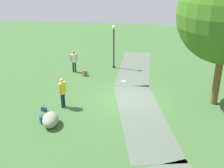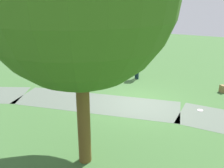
% 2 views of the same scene
% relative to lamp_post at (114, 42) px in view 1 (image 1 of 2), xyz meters
% --- Properties ---
extents(ground_plane, '(48.00, 48.00, 0.00)m').
position_rel_lamp_post_xyz_m(ground_plane, '(5.51, 1.60, -2.05)').
color(ground_plane, '#3B6231').
extents(footpath_segment_near, '(8.02, 2.39, 0.01)m').
position_rel_lamp_post_xyz_m(footpath_segment_near, '(-0.49, 1.63, -2.04)').
color(footpath_segment_near, '#545F52').
rests_on(footpath_segment_near, ground).
extents(footpath_segment_mid, '(8.31, 3.92, 0.01)m').
position_rel_lamp_post_xyz_m(footpath_segment_mid, '(7.42, 2.43, -2.04)').
color(footpath_segment_mid, '#545F52').
rests_on(footpath_segment_mid, ground).
extents(lamp_post, '(0.28, 0.28, 3.29)m').
position_rel_lamp_post_xyz_m(lamp_post, '(0.00, 0.00, 0.00)').
color(lamp_post, black).
rests_on(lamp_post, ground).
extents(lawn_boulder, '(1.39, 1.03, 0.63)m').
position_rel_lamp_post_xyz_m(lawn_boulder, '(9.00, -2.02, -1.73)').
color(lawn_boulder, gray).
rests_on(lawn_boulder, ground).
extents(woman_with_handbag, '(0.49, 0.35, 1.73)m').
position_rel_lamp_post_xyz_m(woman_with_handbag, '(7.02, -1.97, -1.04)').
color(woman_with_handbag, '#142C31').
rests_on(woman_with_handbag, ground).
extents(man_near_boulder, '(0.36, 0.48, 1.61)m').
position_rel_lamp_post_xyz_m(man_near_boulder, '(1.37, -2.80, -1.12)').
color(man_near_boulder, '#2E2E2E').
rests_on(man_near_boulder, ground).
extents(handbag_on_grass, '(0.34, 0.34, 0.31)m').
position_rel_lamp_post_xyz_m(handbag_on_grass, '(7.65, -2.87, -1.91)').
color(handbag_on_grass, navy).
rests_on(handbag_on_grass, ground).
extents(backpack_by_boulder, '(0.35, 0.35, 0.40)m').
position_rel_lamp_post_xyz_m(backpack_by_boulder, '(8.83, -2.52, -1.85)').
color(backpack_by_boulder, navy).
rests_on(backpack_by_boulder, ground).
extents(spare_backpack_on_lawn, '(0.35, 0.35, 0.40)m').
position_rel_lamp_post_xyz_m(spare_backpack_on_lawn, '(2.04, -1.88, -1.85)').
color(spare_backpack_on_lawn, brown).
rests_on(spare_backpack_on_lawn, ground).
extents(frisbee_on_grass, '(0.25, 0.25, 0.02)m').
position_rel_lamp_post_xyz_m(frisbee_on_grass, '(2.74, 1.03, -2.04)').
color(frisbee_on_grass, white).
rests_on(frisbee_on_grass, ground).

